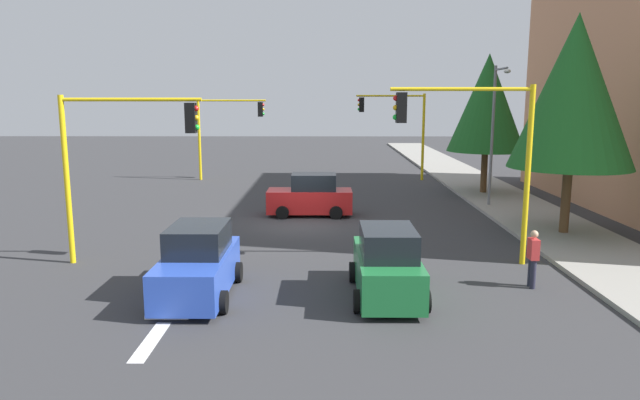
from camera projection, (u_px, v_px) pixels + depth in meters
ground_plane at (303, 224)px, 25.01m from camera, size 120.00×120.00×0.00m
sidewalk_kerb at (508, 203)px, 29.83m from camera, size 80.00×4.00×0.15m
lane_arrow_near at (161, 328)px, 13.70m from camera, size 2.40×1.10×1.10m
traffic_signal_near_left at (474, 139)px, 18.33m from camera, size 0.36×4.59×5.86m
traffic_signal_near_right at (120, 145)px, 18.47m from camera, size 0.36×4.59×5.54m
traffic_signal_far_right at (226, 122)px, 38.17m from camera, size 0.36×4.59×5.46m
traffic_signal_far_left at (397, 119)px, 38.04m from camera, size 0.36×4.59×5.76m
street_lamp_curbside at (495, 121)px, 27.73m from camera, size 2.15×0.28×7.00m
tree_roadside_mid at (487, 103)px, 31.90m from camera, size 4.32×4.32×7.89m
tree_roadside_near at (574, 92)px, 21.97m from camera, size 4.71×4.71×8.62m
car_blue at (198, 264)px, 15.80m from camera, size 4.15×2.03×1.98m
car_red at (311, 197)px, 26.82m from camera, size 1.96×3.95×1.98m
car_green at (387, 265)px, 15.73m from camera, size 4.06×1.95×1.98m
pedestrian_crossing at (533, 257)px, 16.49m from camera, size 0.40×0.24×1.70m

